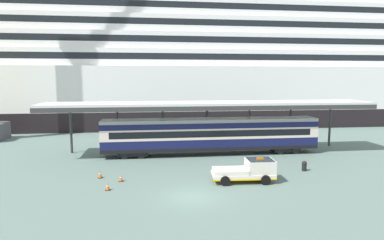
# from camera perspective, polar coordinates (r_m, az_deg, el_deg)

# --- Properties ---
(ground_plane) EXTENTS (400.00, 400.00, 0.00)m
(ground_plane) POSITION_cam_1_polar(r_m,az_deg,el_deg) (24.75, 0.09, -13.18)
(ground_plane) COLOR slate
(cruise_ship) EXTENTS (133.50, 29.63, 36.13)m
(cruise_ship) POSITION_cam_1_polar(r_m,az_deg,el_deg) (69.19, -14.93, 10.12)
(cruise_ship) COLOR black
(cruise_ship) RESTS_ON ground
(platform_canopy) EXTENTS (37.30, 5.36, 5.95)m
(platform_canopy) POSITION_cam_1_polar(r_m,az_deg,el_deg) (37.53, 3.22, 2.63)
(platform_canopy) COLOR silver
(platform_canopy) RESTS_ON ground
(train_carriage) EXTENTS (24.36, 2.81, 4.11)m
(train_carriage) POSITION_cam_1_polar(r_m,az_deg,el_deg) (37.49, 3.32, -2.50)
(train_carriage) COLOR black
(train_carriage) RESTS_ON ground
(service_truck) EXTENTS (5.30, 2.47, 2.02)m
(service_truck) POSITION_cam_1_polar(r_m,az_deg,el_deg) (28.34, 9.84, -8.52)
(service_truck) COLOR silver
(service_truck) RESTS_ON ground
(traffic_cone_near) EXTENTS (0.36, 0.36, 0.62)m
(traffic_cone_near) POSITION_cam_1_polar(r_m,az_deg,el_deg) (28.75, -12.21, -9.77)
(traffic_cone_near) COLOR black
(traffic_cone_near) RESTS_ON ground
(traffic_cone_mid) EXTENTS (0.36, 0.36, 0.68)m
(traffic_cone_mid) POSITION_cam_1_polar(r_m,az_deg,el_deg) (30.11, -15.62, -9.04)
(traffic_cone_mid) COLOR black
(traffic_cone_mid) RESTS_ON ground
(traffic_cone_far) EXTENTS (0.36, 0.36, 0.60)m
(traffic_cone_far) POSITION_cam_1_polar(r_m,az_deg,el_deg) (26.82, -14.39, -11.10)
(traffic_cone_far) COLOR black
(traffic_cone_far) RESTS_ON ground
(quay_bollard) EXTENTS (0.48, 0.48, 0.96)m
(quay_bollard) POSITION_cam_1_polar(r_m,az_deg,el_deg) (32.87, 18.88, -7.46)
(quay_bollard) COLOR black
(quay_bollard) RESTS_ON ground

